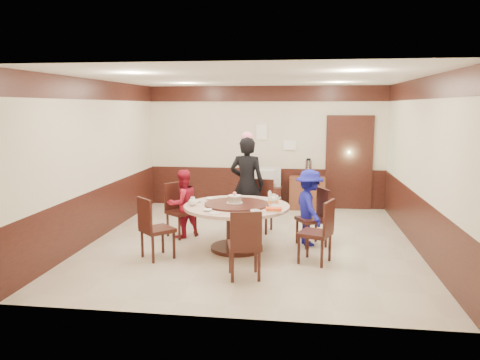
# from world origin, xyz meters

# --- Properties ---
(room) EXTENTS (6.00, 6.04, 2.84)m
(room) POSITION_xyz_m (0.01, 0.01, 1.08)
(room) COLOR beige
(room) RESTS_ON ground
(banquet_table) EXTENTS (1.72, 1.72, 0.78)m
(banquet_table) POSITION_xyz_m (-0.20, -0.49, 0.53)
(banquet_table) COLOR #341510
(banquet_table) RESTS_ON ground
(chair_0) EXTENTS (0.59, 0.59, 0.97)m
(chair_0) POSITION_xyz_m (1.04, -0.07, 0.30)
(chair_0) COLOR #341510
(chair_0) RESTS_ON ground
(chair_1) EXTENTS (0.52, 0.53, 0.97)m
(chair_1) POSITION_xyz_m (0.07, 0.72, 0.30)
(chair_1) COLOR #341510
(chair_1) RESTS_ON ground
(chair_2) EXTENTS (0.62, 0.62, 0.97)m
(chair_2) POSITION_xyz_m (-1.32, 0.18, 0.30)
(chair_2) COLOR #341510
(chair_2) RESTS_ON ground
(chair_3) EXTENTS (0.62, 0.62, 0.97)m
(chair_3) POSITION_xyz_m (-1.37, -1.09, 0.30)
(chair_3) COLOR #341510
(chair_3) RESTS_ON ground
(chair_4) EXTENTS (0.53, 0.54, 0.97)m
(chair_4) POSITION_xyz_m (0.09, -1.74, 0.30)
(chair_4) COLOR #341510
(chair_4) RESTS_ON ground
(chair_5) EXTENTS (0.58, 0.57, 0.97)m
(chair_5) POSITION_xyz_m (1.08, -0.98, 0.30)
(chair_5) COLOR #341510
(chair_5) RESTS_ON ground
(person_standing) EXTENTS (0.70, 0.50, 1.79)m
(person_standing) POSITION_xyz_m (-0.18, 0.73, 0.89)
(person_standing) COLOR black
(person_standing) RESTS_ON ground
(person_red) EXTENTS (0.75, 0.75, 1.23)m
(person_red) POSITION_xyz_m (-1.27, 0.15, 0.61)
(person_red) COLOR #A7162B
(person_red) RESTS_ON ground
(person_blue) EXTENTS (0.72, 0.95, 1.30)m
(person_blue) POSITION_xyz_m (0.98, -0.04, 0.65)
(person_blue) COLOR #16188F
(person_blue) RESTS_ON ground
(birthday_cake) EXTENTS (0.27, 0.27, 0.19)m
(birthday_cake) POSITION_xyz_m (-0.24, -0.46, 0.84)
(birthday_cake) COLOR white
(birthday_cake) RESTS_ON banquet_table
(teapot_left) EXTENTS (0.17, 0.15, 0.13)m
(teapot_left) POSITION_xyz_m (-0.89, -0.64, 0.81)
(teapot_left) COLOR white
(teapot_left) RESTS_ON banquet_table
(teapot_right) EXTENTS (0.17, 0.15, 0.13)m
(teapot_right) POSITION_xyz_m (0.38, -0.21, 0.81)
(teapot_right) COLOR white
(teapot_right) RESTS_ON banquet_table
(bowl_0) EXTENTS (0.15, 0.15, 0.04)m
(bowl_0) POSITION_xyz_m (-0.71, -0.13, 0.77)
(bowl_0) COLOR white
(bowl_0) RESTS_ON banquet_table
(bowl_1) EXTENTS (0.15, 0.15, 0.05)m
(bowl_1) POSITION_xyz_m (0.15, -1.01, 0.77)
(bowl_1) COLOR white
(bowl_1) RESTS_ON banquet_table
(bowl_2) EXTENTS (0.14, 0.14, 0.03)m
(bowl_2) POSITION_xyz_m (-0.58, -1.00, 0.77)
(bowl_2) COLOR white
(bowl_2) RESTS_ON banquet_table
(bowl_3) EXTENTS (0.14, 0.14, 0.04)m
(bowl_3) POSITION_xyz_m (0.45, -0.65, 0.77)
(bowl_3) COLOR white
(bowl_3) RESTS_ON banquet_table
(bowl_4) EXTENTS (0.13, 0.13, 0.03)m
(bowl_4) POSITION_xyz_m (-0.87, -0.37, 0.77)
(bowl_4) COLOR white
(bowl_4) RESTS_ON banquet_table
(saucer_near) EXTENTS (0.18, 0.18, 0.01)m
(saucer_near) POSITION_xyz_m (-0.45, -1.14, 0.76)
(saucer_near) COLOR white
(saucer_near) RESTS_ON banquet_table
(saucer_far) EXTENTS (0.18, 0.18, 0.01)m
(saucer_far) POSITION_xyz_m (0.25, 0.01, 0.76)
(saucer_far) COLOR white
(saucer_far) RESTS_ON banquet_table
(shrimp_platter) EXTENTS (0.30, 0.20, 0.06)m
(shrimp_platter) POSITION_xyz_m (0.43, -0.89, 0.78)
(shrimp_platter) COLOR white
(shrimp_platter) RESTS_ON banquet_table
(bottle_0) EXTENTS (0.06, 0.06, 0.16)m
(bottle_0) POSITION_xyz_m (0.35, -0.51, 0.83)
(bottle_0) COLOR white
(bottle_0) RESTS_ON banquet_table
(bottle_1) EXTENTS (0.06, 0.06, 0.16)m
(bottle_1) POSITION_xyz_m (0.45, -0.47, 0.83)
(bottle_1) COLOR white
(bottle_1) RESTS_ON banquet_table
(bottle_2) EXTENTS (0.06, 0.06, 0.16)m
(bottle_2) POSITION_xyz_m (0.31, -0.09, 0.83)
(bottle_2) COLOR white
(bottle_2) RESTS_ON banquet_table
(tv_stand) EXTENTS (0.85, 0.45, 0.50)m
(tv_stand) POSITION_xyz_m (-0.04, 2.75, 0.25)
(tv_stand) COLOR #341510
(tv_stand) RESTS_ON ground
(television) EXTENTS (0.80, 0.19, 0.46)m
(television) POSITION_xyz_m (-0.04, 2.75, 0.73)
(television) COLOR gray
(television) RESTS_ON tv_stand
(side_cabinet) EXTENTS (0.80, 0.40, 0.75)m
(side_cabinet) POSITION_xyz_m (0.97, 2.78, 0.38)
(side_cabinet) COLOR brown
(side_cabinet) RESTS_ON ground
(thermos) EXTENTS (0.15, 0.15, 0.38)m
(thermos) POSITION_xyz_m (0.99, 2.78, 0.94)
(thermos) COLOR silver
(thermos) RESTS_ON side_cabinet
(notice_left) EXTENTS (0.25, 0.00, 0.35)m
(notice_left) POSITION_xyz_m (-0.10, 2.96, 1.75)
(notice_left) COLOR white
(notice_left) RESTS_ON room
(notice_right) EXTENTS (0.30, 0.00, 0.22)m
(notice_right) POSITION_xyz_m (0.55, 2.96, 1.45)
(notice_right) COLOR white
(notice_right) RESTS_ON room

